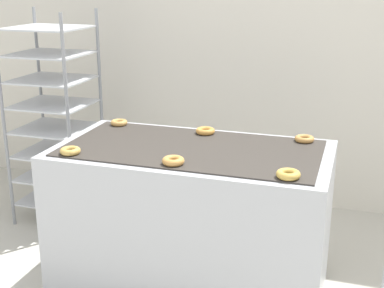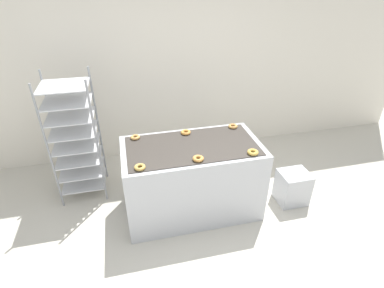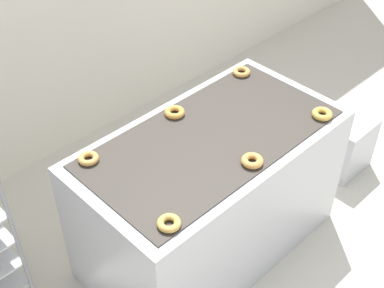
{
  "view_description": "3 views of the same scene",
  "coord_description": "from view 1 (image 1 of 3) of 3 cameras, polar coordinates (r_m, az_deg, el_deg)",
  "views": [
    {
      "loc": [
        0.86,
        -2.02,
        1.79
      ],
      "look_at": [
        0.0,
        0.66,
        0.9
      ],
      "focal_mm": 50.0,
      "sensor_mm": 36.0,
      "label": 1
    },
    {
      "loc": [
        -0.65,
        -2.04,
        2.53
      ],
      "look_at": [
        0.0,
        0.66,
        0.9
      ],
      "focal_mm": 28.0,
      "sensor_mm": 36.0,
      "label": 2
    },
    {
      "loc": [
        -1.62,
        -0.85,
        2.69
      ],
      "look_at": [
        0.0,
        0.81,
        0.74
      ],
      "focal_mm": 50.0,
      "sensor_mm": 36.0,
      "label": 3
    }
  ],
  "objects": [
    {
      "name": "wall_back",
      "position": [
        4.25,
        6.18,
        12.14
      ],
      "size": [
        8.0,
        0.05,
        2.8
      ],
      "color": "silver",
      "rests_on": "ground_plane"
    },
    {
      "name": "fryer_machine",
      "position": [
        3.12,
        0.0,
        -8.14
      ],
      "size": [
        1.52,
        0.82,
        0.88
      ],
      "color": "#B7BABF",
      "rests_on": "ground_plane"
    },
    {
      "name": "baking_rack_cart",
      "position": [
        4.08,
        -14.47,
        2.85
      ],
      "size": [
        0.55,
        0.51,
        1.57
      ],
      "color": "gray",
      "rests_on": "ground_plane"
    },
    {
      "name": "donut_near_left",
      "position": [
        2.92,
        -12.86,
        -0.72
      ],
      "size": [
        0.11,
        0.11,
        0.03
      ],
      "primitive_type": "torus",
      "color": "gold",
      "rests_on": "fryer_machine"
    },
    {
      "name": "donut_near_center",
      "position": [
        2.69,
        -2.01,
        -1.8
      ],
      "size": [
        0.11,
        0.11,
        0.04
      ],
      "primitive_type": "torus",
      "color": "#D39348",
      "rests_on": "fryer_machine"
    },
    {
      "name": "donut_near_right",
      "position": [
        2.55,
        10.23,
        -3.2
      ],
      "size": [
        0.12,
        0.12,
        0.04
      ],
      "primitive_type": "torus",
      "color": "gold",
      "rests_on": "fryer_machine"
    },
    {
      "name": "donut_far_left",
      "position": [
        3.43,
        -7.79,
        2.28
      ],
      "size": [
        0.11,
        0.11,
        0.03
      ],
      "primitive_type": "torus",
      "color": "tan",
      "rests_on": "fryer_machine"
    },
    {
      "name": "donut_far_center",
      "position": [
        3.21,
        1.43,
        1.41
      ],
      "size": [
        0.11,
        0.11,
        0.03
      ],
      "primitive_type": "torus",
      "color": "gold",
      "rests_on": "fryer_machine"
    },
    {
      "name": "donut_far_right",
      "position": [
        3.12,
        11.9,
        0.55
      ],
      "size": [
        0.11,
        0.11,
        0.03
      ],
      "primitive_type": "torus",
      "color": "tan",
      "rests_on": "fryer_machine"
    }
  ]
}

